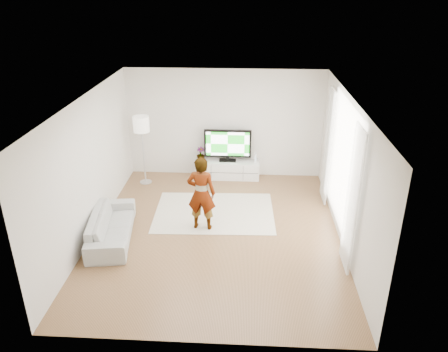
# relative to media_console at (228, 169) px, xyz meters

# --- Properties ---
(floor) EXTENTS (6.00, 6.00, 0.00)m
(floor) POSITION_rel_media_console_xyz_m (-0.09, -2.76, -0.23)
(floor) COLOR #966644
(floor) RESTS_ON ground
(ceiling) EXTENTS (6.00, 6.00, 0.00)m
(ceiling) POSITION_rel_media_console_xyz_m (-0.09, -2.76, 2.57)
(ceiling) COLOR white
(ceiling) RESTS_ON wall_back
(wall_left) EXTENTS (0.02, 6.00, 2.80)m
(wall_left) POSITION_rel_media_console_xyz_m (-2.59, -2.76, 1.17)
(wall_left) COLOR silver
(wall_left) RESTS_ON floor
(wall_right) EXTENTS (0.02, 6.00, 2.80)m
(wall_right) POSITION_rel_media_console_xyz_m (2.41, -2.76, 1.17)
(wall_right) COLOR silver
(wall_right) RESTS_ON floor
(wall_back) EXTENTS (5.00, 0.02, 2.80)m
(wall_back) POSITION_rel_media_console_xyz_m (-0.09, 0.24, 1.17)
(wall_back) COLOR silver
(wall_back) RESTS_ON floor
(wall_front) EXTENTS (5.00, 0.02, 2.80)m
(wall_front) POSITION_rel_media_console_xyz_m (-0.09, -5.76, 1.17)
(wall_front) COLOR silver
(wall_front) RESTS_ON floor
(window) EXTENTS (0.01, 2.60, 2.50)m
(window) POSITION_rel_media_console_xyz_m (2.39, -2.46, 1.22)
(window) COLOR white
(window) RESTS_ON wall_right
(curtain_near) EXTENTS (0.04, 0.70, 2.60)m
(curtain_near) POSITION_rel_media_console_xyz_m (2.31, -3.76, 1.12)
(curtain_near) COLOR white
(curtain_near) RESTS_ON floor
(curtain_far) EXTENTS (0.04, 0.70, 2.60)m
(curtain_far) POSITION_rel_media_console_xyz_m (2.31, -1.16, 1.12)
(curtain_far) COLOR white
(curtain_far) RESTS_ON floor
(media_console) EXTENTS (1.65, 0.47, 0.46)m
(media_console) POSITION_rel_media_console_xyz_m (0.00, 0.00, 0.00)
(media_console) COLOR white
(media_console) RESTS_ON floor
(television) EXTENTS (1.21, 0.24, 0.84)m
(television) POSITION_rel_media_console_xyz_m (0.00, 0.03, 0.69)
(television) COLOR black
(television) RESTS_ON media_console
(game_console) EXTENTS (0.05, 0.17, 0.23)m
(game_console) POSITION_rel_media_console_xyz_m (0.72, -0.00, 0.34)
(game_console) COLOR white
(game_console) RESTS_ON media_console
(potted_plant) EXTENTS (0.23, 0.23, 0.36)m
(potted_plant) POSITION_rel_media_console_xyz_m (-0.70, 0.00, 0.41)
(potted_plant) COLOR #3F7238
(potted_plant) RESTS_ON media_console
(rug) EXTENTS (2.70, 1.98, 0.01)m
(rug) POSITION_rel_media_console_xyz_m (-0.20, -1.92, -0.23)
(rug) COLOR beige
(rug) RESTS_ON floor
(player) EXTENTS (0.61, 0.43, 1.59)m
(player) POSITION_rel_media_console_xyz_m (-0.40, -2.59, 0.58)
(player) COLOR #334772
(player) RESTS_ON rug
(sofa) EXTENTS (1.04, 2.03, 0.57)m
(sofa) POSITION_rel_media_console_xyz_m (-2.17, -3.10, 0.05)
(sofa) COLOR #B8B8B3
(sofa) RESTS_ON floor
(floor_lamp) EXTENTS (0.39, 0.39, 1.75)m
(floor_lamp) POSITION_rel_media_console_xyz_m (-2.09, -0.43, 1.25)
(floor_lamp) COLOR silver
(floor_lamp) RESTS_ON floor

